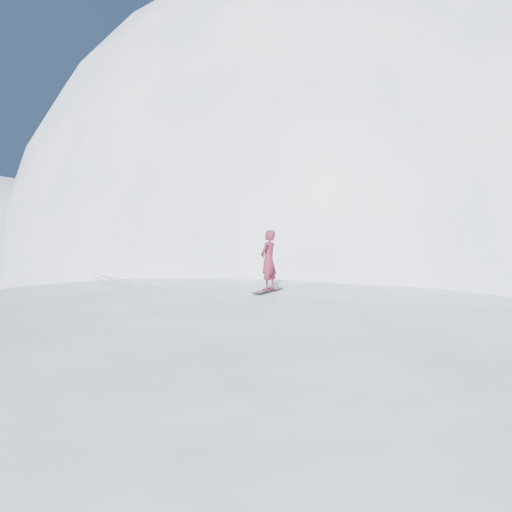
{
  "coord_description": "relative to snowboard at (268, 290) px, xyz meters",
  "views": [
    {
      "loc": [
        -4.17,
        -12.89,
        4.39
      ],
      "look_at": [
        2.37,
        1.62,
        3.5
      ],
      "focal_mm": 32.0,
      "sensor_mm": 36.0,
      "label": 1
    }
  ],
  "objects": [
    {
      "name": "ground",
      "position": [
        -2.37,
        -0.62,
        -2.41
      ],
      "size": [
        400.0,
        400.0,
        0.0
      ],
      "primitive_type": "plane",
      "color": "white",
      "rests_on": "ground"
    },
    {
      "name": "near_ridge",
      "position": [
        -1.37,
        2.38,
        -2.41
      ],
      "size": [
        36.0,
        28.0,
        4.8
      ],
      "primitive_type": "ellipsoid",
      "color": "white",
      "rests_on": "ground"
    },
    {
      "name": "summit_peak",
      "position": [
        19.63,
        25.38,
        -2.41
      ],
      "size": [
        60.0,
        56.0,
        56.0
      ],
      "primitive_type": "ellipsoid",
      "color": "white",
      "rests_on": "ground"
    },
    {
      "name": "peak_shoulder",
      "position": [
        7.63,
        19.38,
        -2.41
      ],
      "size": [
        28.0,
        24.0,
        18.0
      ],
      "primitive_type": "ellipsoid",
      "color": "white",
      "rests_on": "ground"
    },
    {
      "name": "wind_bumps",
      "position": [
        -2.93,
        1.49,
        -2.41
      ],
      "size": [
        16.0,
        14.4,
        1.0
      ],
      "color": "white",
      "rests_on": "ground"
    },
    {
      "name": "snowboard",
      "position": [
        0.0,
        0.0,
        0.0
      ],
      "size": [
        1.53,
        1.16,
        0.03
      ],
      "primitive_type": "cube",
      "rotation": [
        0.0,
        0.0,
        0.59
      ],
      "color": "black",
      "rests_on": "near_ridge"
    },
    {
      "name": "snowboarder",
      "position": [
        0.0,
        0.0,
        1.0
      ],
      "size": [
        0.86,
        0.79,
        1.98
      ],
      "primitive_type": "imported",
      "rotation": [
        0.0,
        0.0,
        3.73
      ],
      "color": "maroon",
      "rests_on": "snowboard"
    },
    {
      "name": "board_tracks",
      "position": [
        -4.12,
        4.56,
        0.01
      ],
      "size": [
        2.25,
        5.95,
        0.04
      ],
      "color": "silver",
      "rests_on": "ground"
    }
  ]
}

